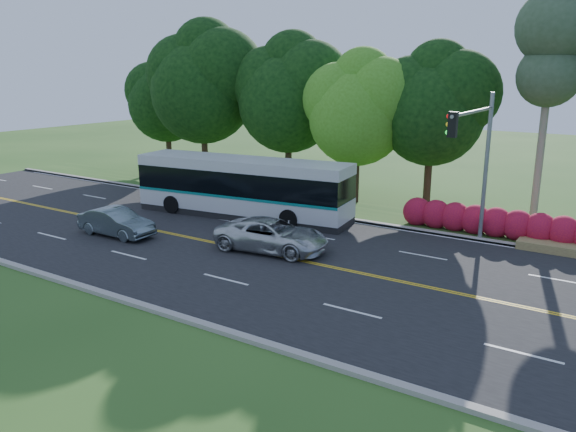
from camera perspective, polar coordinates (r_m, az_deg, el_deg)
The scene contains 12 objects.
ground at distance 24.64m, azimuth -0.32°, elevation -4.26°, with size 120.00×120.00×0.00m, color #284F1A.
road at distance 24.64m, azimuth -0.32°, elevation -4.24°, with size 60.00×14.00×0.02m, color black.
curb_north at distance 30.61m, azimuth 6.99°, elevation -0.45°, with size 60.00×0.30×0.15m, color #9B958C.
curb_south at distance 19.43m, azimuth -12.05°, elevation -9.70°, with size 60.00×0.30×0.15m, color #9B958C.
grass_verge at distance 32.24m, azimuth 8.42°, elevation 0.23°, with size 60.00×4.00×0.10m, color #284F1A.
lane_markings at distance 24.68m, azimuth -0.50°, elevation -4.17°, with size 57.60×13.82×0.00m.
tree_row at distance 36.39m, azimuth 3.35°, elevation 12.63°, with size 44.70×9.10×13.84m.
bougainvillea_hedge at distance 29.16m, azimuth 20.70°, elevation -0.75°, with size 9.50×2.25×1.50m.
traffic_signal at distance 25.93m, azimuth 18.67°, elevation 6.54°, with size 0.42×6.10×7.00m.
transit_bus at distance 31.31m, azimuth -4.67°, elevation 2.87°, with size 12.59×4.11×3.24m.
sedan at distance 28.93m, azimuth -17.05°, elevation -0.60°, with size 1.44×4.12×1.36m, color slate.
suv at distance 25.36m, azimuth -1.65°, elevation -1.96°, with size 2.39×5.18×1.44m, color silver.
Camera 1 is at (12.71, -19.55, 7.97)m, focal length 35.00 mm.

